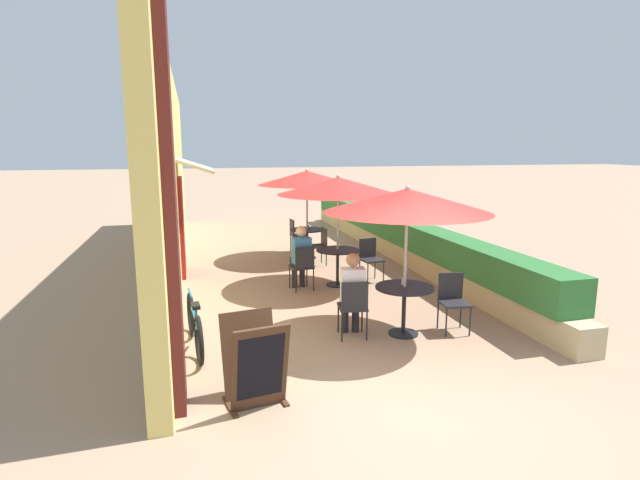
% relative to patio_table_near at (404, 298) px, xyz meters
% --- Properties ---
extents(ground_plane, '(120.00, 120.00, 0.00)m').
position_rel_patio_table_near_xyz_m(ground_plane, '(-0.79, -1.90, -0.55)').
color(ground_plane, '#9E7F66').
extents(cafe_facade_wall, '(0.98, 14.06, 4.20)m').
position_rel_patio_table_near_xyz_m(cafe_facade_wall, '(-3.33, 4.99, 1.54)').
color(cafe_facade_wall, '#E0CC6B').
rests_on(cafe_facade_wall, ground_plane).
extents(planter_hedge, '(0.60, 13.06, 1.01)m').
position_rel_patio_table_near_xyz_m(planter_hedge, '(1.96, 5.03, -0.02)').
color(planter_hedge, tan).
rests_on(planter_hedge, ground_plane).
extents(patio_table_near, '(0.85, 0.85, 0.73)m').
position_rel_patio_table_near_xyz_m(patio_table_near, '(0.00, 0.00, 0.00)').
color(patio_table_near, black).
rests_on(patio_table_near, ground_plane).
extents(patio_umbrella_near, '(2.37, 2.37, 2.20)m').
position_rel_patio_table_near_xyz_m(patio_umbrella_near, '(0.00, 0.00, 1.44)').
color(patio_umbrella_near, '#B7B7BC').
rests_on(patio_umbrella_near, ground_plane).
extents(cafe_chair_near_left, '(0.45, 0.45, 0.87)m').
position_rel_patio_table_near_xyz_m(cafe_chair_near_left, '(-0.77, 0.03, -0.04)').
color(cafe_chair_near_left, '#232328').
rests_on(cafe_chair_near_left, ground_plane).
extents(seated_patron_near_left, '(0.37, 0.44, 1.25)m').
position_rel_patio_table_near_xyz_m(seated_patron_near_left, '(-0.75, 0.15, 0.13)').
color(seated_patron_near_left, '#23232D').
rests_on(seated_patron_near_left, ground_plane).
extents(cafe_chair_near_right, '(0.45, 0.45, 0.87)m').
position_rel_patio_table_near_xyz_m(cafe_chair_near_right, '(0.77, -0.03, -0.04)').
color(cafe_chair_near_right, '#232328').
rests_on(cafe_chair_near_right, ground_plane).
extents(coffee_cup_near, '(0.07, 0.07, 0.09)m').
position_rel_patio_table_near_xyz_m(coffee_cup_near, '(0.03, 0.10, 0.22)').
color(coffee_cup_near, white).
rests_on(coffee_cup_near, patio_table_near).
extents(patio_table_mid, '(0.85, 0.85, 0.73)m').
position_rel_patio_table_near_xyz_m(patio_table_mid, '(-0.20, 2.78, 0.00)').
color(patio_table_mid, black).
rests_on(patio_table_mid, ground_plane).
extents(patio_umbrella_mid, '(2.37, 2.37, 2.20)m').
position_rel_patio_table_near_xyz_m(patio_umbrella_mid, '(-0.20, 2.78, 1.44)').
color(patio_umbrella_mid, '#B7B7BC').
rests_on(patio_umbrella_mid, ground_plane).
extents(cafe_chair_mid_left, '(0.45, 0.45, 0.87)m').
position_rel_patio_table_near_xyz_m(cafe_chair_mid_left, '(-0.94, 2.60, -0.04)').
color(cafe_chair_mid_left, '#232328').
rests_on(cafe_chair_mid_left, ground_plane).
extents(seated_patron_mid_left, '(0.37, 0.44, 1.25)m').
position_rel_patio_table_near_xyz_m(seated_patron_mid_left, '(-0.96, 2.71, 0.13)').
color(seated_patron_mid_left, '#23232D').
rests_on(seated_patron_mid_left, ground_plane).
extents(cafe_chair_mid_right, '(0.45, 0.45, 0.87)m').
position_rel_patio_table_near_xyz_m(cafe_chair_mid_right, '(0.55, 2.96, -0.04)').
color(cafe_chair_mid_right, '#232328').
rests_on(cafe_chair_mid_right, ground_plane).
extents(patio_table_far, '(0.85, 0.85, 0.73)m').
position_rel_patio_table_near_xyz_m(patio_table_far, '(-0.23, 5.34, 0.00)').
color(patio_table_far, black).
rests_on(patio_table_far, ground_plane).
extents(patio_umbrella_far, '(2.37, 2.37, 2.20)m').
position_rel_patio_table_near_xyz_m(patio_umbrella_far, '(-0.23, 5.34, 1.44)').
color(patio_umbrella_far, '#B7B7BC').
rests_on(patio_umbrella_far, ground_plane).
extents(cafe_chair_far_left, '(0.42, 0.42, 0.87)m').
position_rel_patio_table_near_xyz_m(cafe_chair_far_left, '(-0.10, 4.57, -0.04)').
color(cafe_chair_far_left, '#232328').
rests_on(cafe_chair_far_left, ground_plane).
extents(cafe_chair_far_right, '(0.42, 0.42, 0.87)m').
position_rel_patio_table_near_xyz_m(cafe_chair_far_right, '(-0.35, 6.10, -0.04)').
color(cafe_chair_far_right, '#232328').
rests_on(cafe_chair_far_right, ground_plane).
extents(coffee_cup_far, '(0.07, 0.07, 0.09)m').
position_rel_patio_table_near_xyz_m(coffee_cup_far, '(-0.20, 5.39, 0.22)').
color(coffee_cup_far, teal).
rests_on(coffee_cup_far, patio_table_far).
extents(bicycle_leaning, '(0.22, 1.71, 0.73)m').
position_rel_patio_table_near_xyz_m(bicycle_leaning, '(-2.99, 0.20, -0.21)').
color(bicycle_leaning, black).
rests_on(bicycle_leaning, ground_plane).
extents(menu_board, '(0.70, 0.73, 0.96)m').
position_rel_patio_table_near_xyz_m(menu_board, '(-2.37, -1.46, -0.08)').
color(menu_board, '#422819').
rests_on(menu_board, ground_plane).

